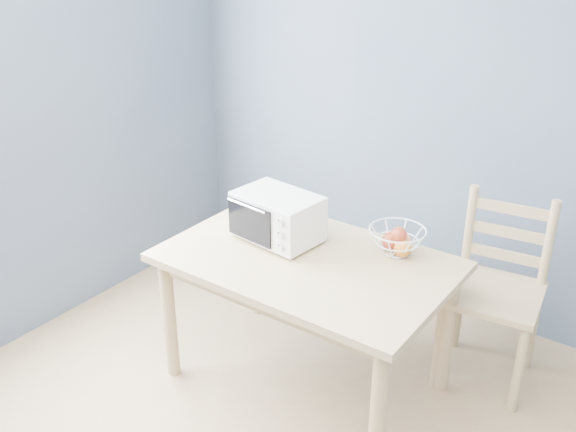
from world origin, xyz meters
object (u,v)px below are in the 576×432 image
Objects in this scene: toaster_oven at (275,215)px; dining_table at (307,276)px; fruit_basket at (398,240)px; dining_chair at (495,293)px.

dining_table is at bearing -10.60° from toaster_oven.
toaster_oven is 0.63m from fruit_basket.
dining_chair reaches higher than toaster_oven.
dining_chair is (1.01, 0.56, -0.39)m from toaster_oven.
toaster_oven is at bearing -158.74° from fruit_basket.
dining_table is 1.00m from dining_chair.
toaster_oven is at bearing 163.03° from dining_table.
dining_chair is at bearing 40.23° from dining_table.
dining_table is 3.04× the size of toaster_oven.
dining_chair is at bearing 35.45° from toaster_oven.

